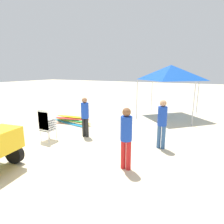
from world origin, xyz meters
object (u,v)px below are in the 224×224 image
object	(u,v)px
surfboard_pile	(71,120)
lifeguard_near_center	(126,135)
popup_canopy	(171,73)
lifeguard_near_right	(162,121)
lifeguard_near_left	(85,115)
stacked_plastic_chairs	(46,123)

from	to	relation	value
surfboard_pile	lifeguard_near_center	world-z (taller)	lifeguard_near_center
popup_canopy	lifeguard_near_right	bearing A→B (deg)	-81.29
surfboard_pile	lifeguard_near_left	bearing A→B (deg)	-34.00
lifeguard_near_left	stacked_plastic_chairs	bearing A→B (deg)	-132.56
lifeguard_near_left	popup_canopy	xyz separation A→B (m)	(2.33, 5.25, 1.66)
lifeguard_near_right	popup_canopy	xyz separation A→B (m)	(-0.76, 4.96, 1.61)
lifeguard_near_right	surfboard_pile	bearing A→B (deg)	169.12
surfboard_pile	popup_canopy	size ratio (longest dim) A/B	0.87
stacked_plastic_chairs	lifeguard_near_center	bearing A→B (deg)	-7.47
lifeguard_near_left	lifeguard_near_center	size ratio (longest dim) A/B	0.94
stacked_plastic_chairs	lifeguard_near_left	size ratio (longest dim) A/B	0.78
lifeguard_near_right	stacked_plastic_chairs	bearing A→B (deg)	-160.89
surfboard_pile	popup_canopy	bearing A→B (deg)	43.86
lifeguard_near_center	lifeguard_near_left	bearing A→B (deg)	147.92
surfboard_pile	lifeguard_near_right	xyz separation A→B (m)	(4.93, -0.95, 0.82)
stacked_plastic_chairs	lifeguard_near_right	size ratio (longest dim) A/B	0.74
lifeguard_near_left	lifeguard_near_center	world-z (taller)	lifeguard_near_center
stacked_plastic_chairs	surfboard_pile	xyz separation A→B (m)	(-0.81, 2.38, -0.55)
stacked_plastic_chairs	popup_canopy	size ratio (longest dim) A/B	0.42
lifeguard_near_left	popup_canopy	size ratio (longest dim) A/B	0.54
surfboard_pile	popup_canopy	distance (m)	6.27
stacked_plastic_chairs	popup_canopy	distance (m)	7.46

